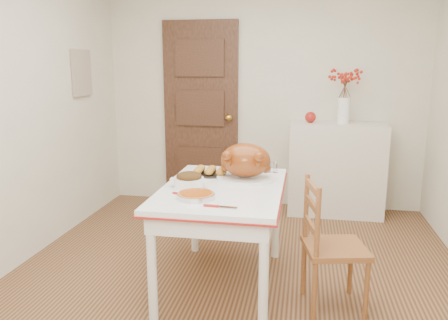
% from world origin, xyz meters
% --- Properties ---
extents(floor, '(3.50, 4.00, 0.00)m').
position_xyz_m(floor, '(0.00, 0.00, 0.00)').
color(floor, '#422412').
rests_on(floor, ground).
extents(wall_back, '(3.50, 0.00, 2.50)m').
position_xyz_m(wall_back, '(0.00, 2.00, 1.25)').
color(wall_back, beige).
rests_on(wall_back, ground).
extents(wall_front, '(3.50, 0.00, 2.50)m').
position_xyz_m(wall_front, '(0.00, -2.00, 1.25)').
color(wall_front, beige).
rests_on(wall_front, ground).
extents(wall_left, '(0.00, 4.00, 2.50)m').
position_xyz_m(wall_left, '(-1.75, 0.00, 1.25)').
color(wall_left, beige).
rests_on(wall_left, ground).
extents(door_back, '(0.85, 0.06, 2.06)m').
position_xyz_m(door_back, '(-0.70, 1.97, 1.03)').
color(door_back, black).
rests_on(door_back, ground).
extents(photo_board, '(0.03, 0.35, 0.45)m').
position_xyz_m(photo_board, '(-1.73, 1.20, 1.50)').
color(photo_board, '#B0A58C').
rests_on(photo_board, ground).
extents(sideboard, '(0.98, 0.44, 0.98)m').
position_xyz_m(sideboard, '(0.81, 1.78, 0.49)').
color(sideboard, beige).
rests_on(sideboard, floor).
extents(kitchen_table, '(0.85, 1.24, 0.74)m').
position_xyz_m(kitchen_table, '(-0.08, 0.00, 0.37)').
color(kitchen_table, white).
rests_on(kitchen_table, floor).
extents(chair_oak, '(0.45, 0.45, 0.87)m').
position_xyz_m(chair_oak, '(0.69, -0.17, 0.43)').
color(chair_oak, '#9C5126').
rests_on(chair_oak, floor).
extents(berry_vase, '(0.29, 0.29, 0.55)m').
position_xyz_m(berry_vase, '(0.86, 1.78, 1.26)').
color(berry_vase, white).
rests_on(berry_vase, sideboard).
extents(apple, '(0.11, 0.11, 0.11)m').
position_xyz_m(apple, '(0.53, 1.78, 1.04)').
color(apple, maroon).
rests_on(apple, sideboard).
extents(turkey_platter, '(0.52, 0.46, 0.27)m').
position_xyz_m(turkey_platter, '(0.05, 0.21, 0.88)').
color(turkey_platter, '#7C370C').
rests_on(turkey_platter, kitchen_table).
extents(pumpkin_pie, '(0.32, 0.32, 0.05)m').
position_xyz_m(pumpkin_pie, '(-0.20, -0.30, 0.77)').
color(pumpkin_pie, '#9C410C').
rests_on(pumpkin_pie, kitchen_table).
extents(stuffing_dish, '(0.30, 0.25, 0.10)m').
position_xyz_m(stuffing_dish, '(-0.31, -0.06, 0.80)').
color(stuffing_dish, '#533513').
rests_on(stuffing_dish, kitchen_table).
extents(rolls_tray, '(0.29, 0.25, 0.07)m').
position_xyz_m(rolls_tray, '(-0.23, 0.29, 0.78)').
color(rolls_tray, '#BF882D').
rests_on(rolls_tray, kitchen_table).
extents(pie_server, '(0.21, 0.07, 0.01)m').
position_xyz_m(pie_server, '(-0.01, -0.46, 0.75)').
color(pie_server, silver).
rests_on(pie_server, kitchen_table).
extents(carving_knife, '(0.24, 0.12, 0.01)m').
position_xyz_m(carving_knife, '(-0.27, -0.26, 0.75)').
color(carving_knife, silver).
rests_on(carving_knife, kitchen_table).
extents(drinking_glass, '(0.07, 0.07, 0.11)m').
position_xyz_m(drinking_glass, '(-0.05, 0.52, 0.80)').
color(drinking_glass, white).
rests_on(drinking_glass, kitchen_table).
extents(shaker_pair, '(0.09, 0.04, 0.09)m').
position_xyz_m(shaker_pair, '(0.23, 0.49, 0.79)').
color(shaker_pair, white).
rests_on(shaker_pair, kitchen_table).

